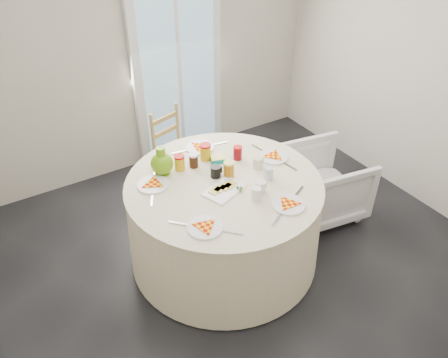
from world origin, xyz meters
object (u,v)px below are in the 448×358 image
wooden_chair (177,147)px  green_pitcher (162,163)px  table (224,221)px  armchair (323,178)px

wooden_chair → green_pitcher: 0.97m
table → green_pitcher: size_ratio=6.84×
wooden_chair → green_pitcher: size_ratio=3.72×
green_pitcher → armchair: bearing=-4.5°
table → wooden_chair: size_ratio=1.84×
wooden_chair → armchair: bearing=-65.3°
table → wooden_chair: wooden_chair is taller
wooden_chair → green_pitcher: green_pitcher is taller
table → green_pitcher: green_pitcher is taller
wooden_chair → table: bearing=-113.8°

